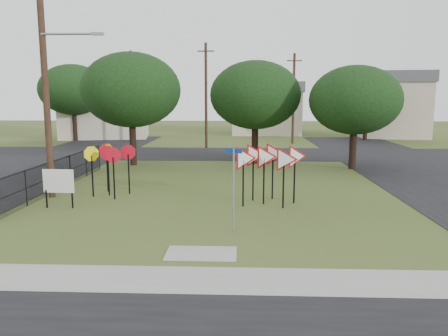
# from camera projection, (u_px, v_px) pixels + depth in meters

# --- Properties ---
(ground) EXTENTS (140.00, 140.00, 0.00)m
(ground) POSITION_uv_depth(u_px,v_px,m) (208.00, 229.00, 14.70)
(ground) COLOR #3A4D1C
(sidewalk) EXTENTS (30.00, 1.60, 0.02)m
(sidewalk) POSITION_uv_depth(u_px,v_px,m) (194.00, 280.00, 10.56)
(sidewalk) COLOR gray
(sidewalk) RESTS_ON ground
(planting_strip) EXTENTS (30.00, 0.80, 0.02)m
(planting_strip) POSITION_uv_depth(u_px,v_px,m) (188.00, 303.00, 9.37)
(planting_strip) COLOR #3A4D1C
(planting_strip) RESTS_ON ground
(street_left) EXTENTS (8.00, 50.00, 0.02)m
(street_left) POSITION_uv_depth(u_px,v_px,m) (13.00, 175.00, 25.05)
(street_left) COLOR black
(street_left) RESTS_ON ground
(street_right) EXTENTS (8.00, 50.00, 0.02)m
(street_right) POSITION_uv_depth(u_px,v_px,m) (438.00, 178.00, 24.08)
(street_right) COLOR black
(street_right) RESTS_ON ground
(street_far) EXTENTS (60.00, 8.00, 0.02)m
(street_far) POSITION_uv_depth(u_px,v_px,m) (228.00, 154.00, 34.43)
(street_far) COLOR black
(street_far) RESTS_ON ground
(curb_pad) EXTENTS (2.00, 1.20, 0.02)m
(curb_pad) POSITION_uv_depth(u_px,v_px,m) (201.00, 254.00, 12.33)
(curb_pad) COLOR gray
(curb_pad) RESTS_ON ground
(street_name_sign) EXTENTS (0.54, 0.24, 2.77)m
(street_name_sign) POSITION_uv_depth(u_px,v_px,m) (234.00, 184.00, 14.08)
(street_name_sign) COLOR gray
(street_name_sign) RESTS_ON ground
(stop_sign_cluster) EXTENTS (2.11, 1.82, 2.28)m
(stop_sign_cluster) POSITION_uv_depth(u_px,v_px,m) (109.00, 158.00, 19.66)
(stop_sign_cluster) COLOR black
(stop_sign_cluster) RESTS_ON ground
(yield_sign_cluster) EXTENTS (3.16, 1.78, 2.53)m
(yield_sign_cluster) POSITION_uv_depth(u_px,v_px,m) (269.00, 160.00, 17.96)
(yield_sign_cluster) COLOR black
(yield_sign_cluster) RESTS_ON ground
(info_board) EXTENTS (1.26, 0.09, 1.57)m
(info_board) POSITION_uv_depth(u_px,v_px,m) (58.00, 182.00, 17.33)
(info_board) COLOR black
(info_board) RESTS_ON ground
(utility_pole_main) EXTENTS (3.55, 0.33, 10.00)m
(utility_pole_main) POSITION_uv_depth(u_px,v_px,m) (46.00, 78.00, 18.60)
(utility_pole_main) COLOR #3F291D
(utility_pole_main) RESTS_ON ground
(far_pole_a) EXTENTS (1.40, 0.24, 9.00)m
(far_pole_a) POSITION_uv_depth(u_px,v_px,m) (206.00, 95.00, 37.73)
(far_pole_a) COLOR #3F291D
(far_pole_a) RESTS_ON ground
(far_pole_b) EXTENTS (1.40, 0.24, 8.50)m
(far_pole_b) POSITION_uv_depth(u_px,v_px,m) (293.00, 98.00, 41.39)
(far_pole_b) COLOR #3F291D
(far_pole_b) RESTS_ON ground
(far_pole_c) EXTENTS (1.40, 0.24, 9.00)m
(far_pole_c) POSITION_uv_depth(u_px,v_px,m) (132.00, 95.00, 43.97)
(far_pole_c) COLOR #3F291D
(far_pole_c) RESTS_ON ground
(fence_run) EXTENTS (0.05, 11.55, 1.50)m
(fence_run) POSITION_uv_depth(u_px,v_px,m) (61.00, 173.00, 21.05)
(fence_run) COLOR black
(fence_run) RESTS_ON ground
(house_left) EXTENTS (10.58, 8.88, 7.20)m
(house_left) POSITION_uv_depth(u_px,v_px,m) (105.00, 104.00, 48.23)
(house_left) COLOR beige
(house_left) RESTS_ON ground
(house_mid) EXTENTS (8.40, 8.40, 6.20)m
(house_mid) POSITION_uv_depth(u_px,v_px,m) (265.00, 108.00, 53.50)
(house_mid) COLOR beige
(house_mid) RESTS_ON ground
(house_right) EXTENTS (8.30, 8.30, 7.20)m
(house_right) POSITION_uv_depth(u_px,v_px,m) (392.00, 104.00, 48.90)
(house_right) COLOR beige
(house_right) RESTS_ON ground
(tree_near_left) EXTENTS (6.40, 6.40, 7.27)m
(tree_near_left) POSITION_uv_depth(u_px,v_px,m) (131.00, 90.00, 27.98)
(tree_near_left) COLOR black
(tree_near_left) RESTS_ON ground
(tree_near_mid) EXTENTS (6.00, 6.00, 6.80)m
(tree_near_mid) POSITION_uv_depth(u_px,v_px,m) (255.00, 95.00, 28.70)
(tree_near_mid) COLOR black
(tree_near_mid) RESTS_ON ground
(tree_near_right) EXTENTS (5.60, 5.60, 6.33)m
(tree_near_right) POSITION_uv_depth(u_px,v_px,m) (355.00, 100.00, 26.53)
(tree_near_right) COLOR black
(tree_near_right) RESTS_ON ground
(tree_far_left) EXTENTS (6.80, 6.80, 7.73)m
(tree_far_left) POSITION_uv_depth(u_px,v_px,m) (73.00, 90.00, 44.12)
(tree_far_left) COLOR black
(tree_far_left) RESTS_ON ground
(tree_far_right) EXTENTS (6.00, 6.00, 6.80)m
(tree_far_right) POSITION_uv_depth(u_px,v_px,m) (367.00, 96.00, 44.98)
(tree_far_right) COLOR black
(tree_far_right) RESTS_ON ground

